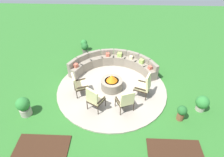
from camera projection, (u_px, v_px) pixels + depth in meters
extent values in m
plane|color=#2D6B28|center=(112.00, 89.00, 8.72)|extent=(24.00, 24.00, 0.00)
cylinder|color=#9E9384|center=(112.00, 89.00, 8.70)|extent=(4.87, 4.87, 0.06)
cube|color=#382114|center=(41.00, 151.00, 6.30)|extent=(1.79, 1.21, 0.04)
cube|color=#382114|center=(176.00, 156.00, 6.16)|extent=(1.79, 1.21, 0.04)
cylinder|color=gray|center=(112.00, 84.00, 8.55)|extent=(0.95, 0.95, 0.44)
cylinder|color=black|center=(112.00, 81.00, 8.43)|extent=(0.62, 0.62, 0.06)
cone|color=orange|center=(112.00, 78.00, 8.32)|extent=(0.49, 0.49, 0.28)
cube|color=gray|center=(150.00, 73.00, 9.16)|extent=(0.69, 0.77, 0.49)
cube|color=gray|center=(154.00, 66.00, 8.97)|extent=(0.43, 0.65, 0.28)
cube|color=gray|center=(142.00, 67.00, 9.57)|extent=(0.77, 0.77, 0.49)
cube|color=gray|center=(144.00, 59.00, 9.41)|extent=(0.56, 0.57, 0.28)
cube|color=gray|center=(131.00, 62.00, 9.88)|extent=(0.78, 0.70, 0.49)
cube|color=gray|center=(133.00, 55.00, 9.74)|extent=(0.64, 0.44, 0.28)
cube|color=gray|center=(120.00, 60.00, 10.06)|extent=(0.71, 0.55, 0.49)
cube|color=gray|center=(120.00, 52.00, 9.93)|extent=(0.66, 0.26, 0.28)
cube|color=gray|center=(108.00, 60.00, 10.08)|extent=(0.70, 0.54, 0.49)
cube|color=gray|center=(107.00, 52.00, 9.95)|extent=(0.66, 0.26, 0.28)
cube|color=gray|center=(96.00, 61.00, 9.95)|extent=(0.78, 0.69, 0.49)
cube|color=gray|center=(95.00, 54.00, 9.81)|extent=(0.64, 0.43, 0.28)
cube|color=gray|center=(85.00, 65.00, 9.68)|extent=(0.77, 0.77, 0.49)
cube|color=gray|center=(83.00, 58.00, 9.52)|extent=(0.57, 0.57, 0.28)
cube|color=gray|center=(76.00, 71.00, 9.29)|extent=(0.69, 0.78, 0.49)
cube|color=gray|center=(73.00, 63.00, 9.11)|extent=(0.43, 0.65, 0.28)
cube|color=#BC5B47|center=(108.00, 55.00, 9.83)|extent=(0.19, 0.16, 0.18)
cube|color=beige|center=(131.00, 57.00, 9.64)|extent=(0.21, 0.20, 0.16)
cube|color=#93B756|center=(120.00, 55.00, 9.80)|extent=(0.24, 0.21, 0.21)
cube|color=#BC5B47|center=(76.00, 65.00, 9.06)|extent=(0.23, 0.24, 0.18)
cube|color=#93B756|center=(142.00, 61.00, 9.33)|extent=(0.26, 0.25, 0.20)
cube|color=#BC5B47|center=(150.00, 68.00, 8.94)|extent=(0.20, 0.21, 0.17)
cylinder|color=#2D2319|center=(87.00, 84.00, 8.58)|extent=(0.04, 0.04, 0.38)
cylinder|color=#2D2319|center=(89.00, 92.00, 8.18)|extent=(0.04, 0.04, 0.38)
cylinder|color=#2D2319|center=(75.00, 87.00, 8.45)|extent=(0.04, 0.04, 0.38)
cylinder|color=#2D2319|center=(77.00, 95.00, 8.04)|extent=(0.04, 0.04, 0.38)
cube|color=#2D2319|center=(81.00, 86.00, 8.18)|extent=(0.74, 0.75, 0.05)
cube|color=beige|center=(81.00, 85.00, 8.14)|extent=(0.68, 0.69, 0.09)
cube|color=beige|center=(75.00, 81.00, 7.92)|extent=(0.34, 0.59, 0.61)
cube|color=#2D2319|center=(80.00, 80.00, 8.29)|extent=(0.47, 0.22, 0.04)
cube|color=#2D2319|center=(82.00, 87.00, 7.90)|extent=(0.47, 0.22, 0.04)
cylinder|color=#2D2319|center=(95.00, 98.00, 7.91)|extent=(0.04, 0.04, 0.38)
cylinder|color=#2D2319|center=(105.00, 103.00, 7.70)|extent=(0.04, 0.04, 0.38)
cylinder|color=#2D2319|center=(87.00, 106.00, 7.57)|extent=(0.04, 0.04, 0.38)
cylinder|color=#2D2319|center=(98.00, 111.00, 7.35)|extent=(0.04, 0.04, 0.38)
cube|color=#2D2319|center=(96.00, 100.00, 7.50)|extent=(0.75, 0.75, 0.05)
cube|color=beige|center=(96.00, 99.00, 7.46)|extent=(0.69, 0.69, 0.09)
cube|color=beige|center=(92.00, 97.00, 7.11)|extent=(0.54, 0.42, 0.78)
cube|color=#2D2319|center=(91.00, 95.00, 7.52)|extent=(0.28, 0.43, 0.04)
cube|color=#2D2319|center=(101.00, 100.00, 7.31)|extent=(0.28, 0.43, 0.04)
cylinder|color=#2D2319|center=(115.00, 103.00, 7.68)|extent=(0.04, 0.04, 0.38)
cylinder|color=#2D2319|center=(128.00, 99.00, 7.85)|extent=(0.04, 0.04, 0.38)
cylinder|color=#2D2319|center=(120.00, 111.00, 7.33)|extent=(0.04, 0.04, 0.38)
cylinder|color=#2D2319|center=(134.00, 107.00, 7.50)|extent=(0.04, 0.04, 0.38)
cube|color=#2D2319|center=(125.00, 101.00, 7.46)|extent=(0.77, 0.73, 0.05)
cube|color=beige|center=(125.00, 100.00, 7.41)|extent=(0.71, 0.67, 0.09)
cube|color=beige|center=(127.00, 99.00, 7.11)|extent=(0.57, 0.35, 0.61)
cube|color=#2D2319|center=(118.00, 101.00, 7.29)|extent=(0.23, 0.43, 0.04)
cube|color=#2D2319|center=(131.00, 97.00, 7.46)|extent=(0.23, 0.43, 0.04)
cylinder|color=#2D2319|center=(133.00, 94.00, 8.11)|extent=(0.04, 0.04, 0.38)
cylinder|color=#2D2319|center=(137.00, 86.00, 8.49)|extent=(0.04, 0.04, 0.38)
cylinder|color=#2D2319|center=(146.00, 97.00, 7.95)|extent=(0.04, 0.04, 0.38)
cylinder|color=#2D2319|center=(149.00, 89.00, 8.32)|extent=(0.04, 0.04, 0.38)
cube|color=#2D2319|center=(142.00, 88.00, 8.08)|extent=(0.73, 0.73, 0.05)
cube|color=beige|center=(142.00, 86.00, 8.04)|extent=(0.67, 0.67, 0.09)
cube|color=beige|center=(148.00, 82.00, 7.78)|extent=(0.33, 0.57, 0.71)
cube|color=#2D2319|center=(140.00, 89.00, 7.82)|extent=(0.47, 0.22, 0.04)
cube|color=#2D2319|center=(144.00, 82.00, 8.18)|extent=(0.47, 0.22, 0.04)
cylinder|color=#A89E8E|center=(26.00, 111.00, 7.46)|extent=(0.44, 0.44, 0.32)
sphere|color=#2D7A33|center=(23.00, 104.00, 7.21)|extent=(0.52, 0.52, 0.52)
cylinder|color=brown|center=(180.00, 116.00, 7.26)|extent=(0.26, 0.26, 0.34)
sphere|color=#236028|center=(182.00, 110.00, 7.07)|extent=(0.36, 0.36, 0.36)
cylinder|color=brown|center=(85.00, 48.00, 11.33)|extent=(0.30, 0.30, 0.34)
sphere|color=#2D7A33|center=(84.00, 43.00, 11.12)|extent=(0.38, 0.38, 0.38)
cylinder|color=#A89E8E|center=(200.00, 108.00, 7.68)|extent=(0.35, 0.35, 0.22)
sphere|color=#2D7A33|center=(202.00, 102.00, 7.49)|extent=(0.52, 0.52, 0.52)
cylinder|color=#605B56|center=(85.00, 52.00, 10.98)|extent=(0.31, 0.31, 0.34)
sphere|color=#236028|center=(85.00, 47.00, 10.77)|extent=(0.40, 0.40, 0.40)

